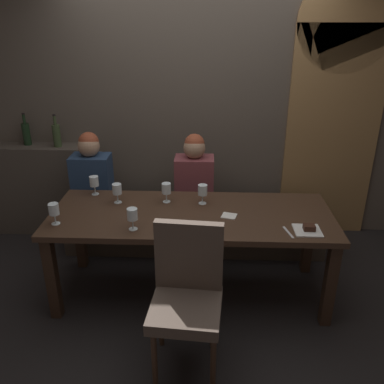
# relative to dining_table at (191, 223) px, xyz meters

# --- Properties ---
(ground) EXTENTS (9.00, 9.00, 0.00)m
(ground) POSITION_rel_dining_table_xyz_m (0.00, 0.00, -0.65)
(ground) COLOR black
(back_wall_tiled) EXTENTS (6.00, 0.12, 3.00)m
(back_wall_tiled) POSITION_rel_dining_table_xyz_m (0.00, 1.22, 0.85)
(back_wall_tiled) COLOR brown
(back_wall_tiled) RESTS_ON ground
(arched_door) EXTENTS (0.90, 0.05, 2.55)m
(arched_door) POSITION_rel_dining_table_xyz_m (1.35, 1.15, 0.71)
(arched_door) COLOR olive
(arched_door) RESTS_ON ground
(back_counter) EXTENTS (1.10, 0.28, 0.95)m
(back_counter) POSITION_rel_dining_table_xyz_m (-1.55, 1.04, -0.18)
(back_counter) COLOR #494138
(back_counter) RESTS_ON ground
(dining_table) EXTENTS (2.20, 0.84, 0.74)m
(dining_table) POSITION_rel_dining_table_xyz_m (0.00, 0.00, 0.00)
(dining_table) COLOR #342217
(dining_table) RESTS_ON ground
(banquette_bench) EXTENTS (2.50, 0.44, 0.45)m
(banquette_bench) POSITION_rel_dining_table_xyz_m (0.00, 0.70, -0.42)
(banquette_bench) COLOR #40352A
(banquette_bench) RESTS_ON ground
(chair_near_side) EXTENTS (0.47, 0.47, 0.98)m
(chair_near_side) POSITION_rel_dining_table_xyz_m (0.00, -0.72, -0.09)
(chair_near_side) COLOR #3D281C
(chair_near_side) RESTS_ON ground
(diner_redhead) EXTENTS (0.36, 0.24, 0.74)m
(diner_redhead) POSITION_rel_dining_table_xyz_m (-0.97, 0.69, 0.15)
(diner_redhead) COLOR navy
(diner_redhead) RESTS_ON banquette_bench
(diner_bearded) EXTENTS (0.36, 0.24, 0.73)m
(diner_bearded) POSITION_rel_dining_table_xyz_m (0.00, 0.70, 0.14)
(diner_bearded) COLOR brown
(diner_bearded) RESTS_ON banquette_bench
(wine_bottle_dark_red) EXTENTS (0.08, 0.08, 0.33)m
(wine_bottle_dark_red) POSITION_rel_dining_table_xyz_m (-1.70, 1.07, 0.42)
(wine_bottle_dark_red) COLOR black
(wine_bottle_dark_red) RESTS_ON back_counter
(wine_bottle_pale_label) EXTENTS (0.08, 0.08, 0.33)m
(wine_bottle_pale_label) POSITION_rel_dining_table_xyz_m (-1.38, 1.02, 0.42)
(wine_bottle_pale_label) COLOR #384728
(wine_bottle_pale_label) RESTS_ON back_counter
(wine_glass_near_right) EXTENTS (0.08, 0.08, 0.16)m
(wine_glass_near_right) POSITION_rel_dining_table_xyz_m (-0.61, 0.17, 0.20)
(wine_glass_near_right) COLOR silver
(wine_glass_near_right) RESTS_ON dining_table
(wine_glass_far_right) EXTENTS (0.08, 0.08, 0.16)m
(wine_glass_far_right) POSITION_rel_dining_table_xyz_m (-0.21, 0.20, 0.20)
(wine_glass_far_right) COLOR silver
(wine_glass_far_right) RESTS_ON dining_table
(wine_glass_end_right) EXTENTS (0.08, 0.08, 0.16)m
(wine_glass_end_right) POSITION_rel_dining_table_xyz_m (-0.84, 0.33, 0.20)
(wine_glass_end_right) COLOR silver
(wine_glass_end_right) RESTS_ON dining_table
(wine_glass_far_left) EXTENTS (0.08, 0.08, 0.16)m
(wine_glass_far_left) POSITION_rel_dining_table_xyz_m (-0.99, -0.22, 0.20)
(wine_glass_far_left) COLOR silver
(wine_glass_far_left) RESTS_ON dining_table
(wine_glass_center_front) EXTENTS (0.08, 0.08, 0.16)m
(wine_glass_center_front) POSITION_rel_dining_table_xyz_m (0.09, 0.18, 0.20)
(wine_glass_center_front) COLOR silver
(wine_glass_center_front) RESTS_ON dining_table
(wine_glass_center_back) EXTENTS (0.08, 0.08, 0.16)m
(wine_glass_center_back) POSITION_rel_dining_table_xyz_m (-0.41, -0.28, 0.20)
(wine_glass_center_back) COLOR silver
(wine_glass_center_back) RESTS_ON dining_table
(dessert_plate) EXTENTS (0.19, 0.19, 0.05)m
(dessert_plate) POSITION_rel_dining_table_xyz_m (0.85, -0.26, 0.10)
(dessert_plate) COLOR white
(dessert_plate) RESTS_ON dining_table
(fork_on_table) EXTENTS (0.06, 0.17, 0.01)m
(fork_on_table) POSITION_rel_dining_table_xyz_m (0.70, -0.28, 0.09)
(fork_on_table) COLOR silver
(fork_on_table) RESTS_ON dining_table
(folded_napkin) EXTENTS (0.13, 0.13, 0.01)m
(folded_napkin) POSITION_rel_dining_table_xyz_m (0.29, -0.05, 0.09)
(folded_napkin) COLOR silver
(folded_napkin) RESTS_ON dining_table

